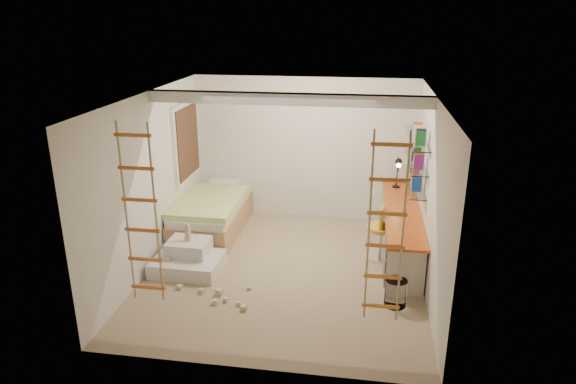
% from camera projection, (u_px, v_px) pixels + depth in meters
% --- Properties ---
extents(floor, '(4.50, 4.50, 0.00)m').
position_uv_depth(floor, '(285.00, 271.00, 7.67)').
color(floor, '#998162').
rests_on(floor, ground).
extents(ceiling_beam, '(4.00, 0.18, 0.16)m').
position_uv_depth(ceiling_beam, '(288.00, 99.00, 7.12)').
color(ceiling_beam, white).
rests_on(ceiling_beam, ceiling).
extents(window_frame, '(0.06, 1.15, 1.35)m').
position_uv_depth(window_frame, '(186.00, 142.00, 8.84)').
color(window_frame, white).
rests_on(window_frame, wall_left).
extents(window_blind, '(0.02, 1.00, 1.20)m').
position_uv_depth(window_blind, '(188.00, 142.00, 8.83)').
color(window_blind, '#4C2D1E').
rests_on(window_blind, window_frame).
extents(rope_ladder_left, '(0.41, 0.04, 2.13)m').
position_uv_depth(rope_ladder_left, '(141.00, 215.00, 5.73)').
color(rope_ladder_left, '#C56521').
rests_on(rope_ladder_left, ceiling).
extents(rope_ladder_right, '(0.41, 0.04, 2.13)m').
position_uv_depth(rope_ladder_right, '(386.00, 230.00, 5.34)').
color(rope_ladder_right, '#C57721').
rests_on(rope_ladder_right, ceiling).
extents(waste_bin, '(0.29, 0.29, 0.37)m').
position_uv_depth(waste_bin, '(396.00, 293.00, 6.73)').
color(waste_bin, white).
rests_on(waste_bin, floor).
extents(desk, '(0.56, 2.80, 0.75)m').
position_uv_depth(desk, '(401.00, 230.00, 8.10)').
color(desk, '#BF4F16').
rests_on(desk, floor).
extents(shelves, '(0.25, 1.80, 0.71)m').
position_uv_depth(shelves, '(415.00, 159.00, 7.96)').
color(shelves, white).
rests_on(shelves, wall_right).
extents(bed, '(1.02, 2.00, 0.69)m').
position_uv_depth(bed, '(212.00, 215.00, 8.92)').
color(bed, '#AD7F51').
rests_on(bed, floor).
extents(task_lamp, '(0.14, 0.36, 0.57)m').
position_uv_depth(task_lamp, '(398.00, 168.00, 8.75)').
color(task_lamp, black).
rests_on(task_lamp, desk).
extents(swivel_chair, '(0.56, 0.56, 0.87)m').
position_uv_depth(swivel_chair, '(380.00, 239.00, 8.00)').
color(swivel_chair, gold).
rests_on(swivel_chair, floor).
extents(play_platform, '(1.01, 0.80, 0.44)m').
position_uv_depth(play_platform, '(188.00, 259.00, 7.66)').
color(play_platform, silver).
rests_on(play_platform, floor).
extents(toy_blocks, '(1.38, 1.13, 0.71)m').
position_uv_depth(toy_blocks, '(208.00, 274.00, 7.18)').
color(toy_blocks, '#CCB284').
rests_on(toy_blocks, floor).
extents(books, '(0.14, 0.52, 0.92)m').
position_uv_depth(books, '(416.00, 152.00, 7.92)').
color(books, '#194CA5').
rests_on(books, shelves).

